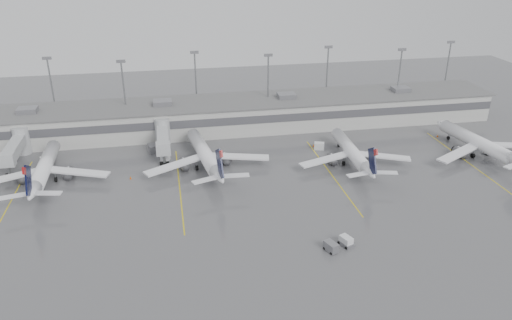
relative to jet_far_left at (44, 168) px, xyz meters
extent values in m
plane|color=#565658|center=(46.98, -32.01, -3.26)|extent=(260.00, 260.00, 0.00)
cube|color=#AEAEA8|center=(46.98, 25.99, 0.74)|extent=(150.00, 16.00, 8.00)
cube|color=#47474C|center=(46.98, 17.94, 1.74)|extent=(150.00, 0.15, 2.20)
cube|color=#606060|center=(46.98, 25.99, 4.79)|extent=(152.00, 17.00, 0.30)
cube|color=slate|center=(-8.02, 25.99, 5.54)|extent=(5.00, 4.00, 1.30)
cube|color=slate|center=(96.98, 25.99, 5.54)|extent=(5.00, 4.00, 1.30)
cylinder|color=gray|center=(-3.02, 35.49, 6.74)|extent=(0.44, 0.44, 20.00)
cube|color=slate|center=(-3.02, 35.49, 16.94)|extent=(2.40, 0.50, 0.80)
cylinder|color=gray|center=(16.98, 27.99, 6.74)|extent=(0.44, 0.44, 20.00)
cube|color=slate|center=(16.98, 27.99, 16.94)|extent=(2.40, 0.50, 0.80)
cylinder|color=gray|center=(36.98, 35.49, 6.74)|extent=(0.44, 0.44, 20.00)
cube|color=slate|center=(36.98, 35.49, 16.94)|extent=(2.40, 0.50, 0.80)
cylinder|color=gray|center=(56.98, 27.99, 6.74)|extent=(0.44, 0.44, 20.00)
cube|color=slate|center=(56.98, 27.99, 16.94)|extent=(2.40, 0.50, 0.80)
cylinder|color=gray|center=(76.98, 35.49, 6.74)|extent=(0.44, 0.44, 20.00)
cube|color=slate|center=(76.98, 35.49, 16.94)|extent=(2.40, 0.50, 0.80)
cylinder|color=gray|center=(96.98, 27.99, 6.74)|extent=(0.44, 0.44, 20.00)
cube|color=slate|center=(96.98, 27.99, 16.94)|extent=(2.40, 0.50, 0.80)
cylinder|color=gray|center=(116.98, 35.49, 6.74)|extent=(0.44, 0.44, 20.00)
cube|color=slate|center=(116.98, 35.49, 16.94)|extent=(2.40, 0.50, 0.80)
cylinder|color=#9FA1A4|center=(-8.52, 17.99, 0.24)|extent=(4.00, 4.00, 7.00)
cube|color=#9FA1A4|center=(-8.52, 11.49, 1.04)|extent=(2.80, 13.00, 2.60)
cube|color=#9FA1A4|center=(-8.52, 3.99, 1.04)|extent=(3.40, 2.40, 3.00)
cylinder|color=gray|center=(-8.52, 3.99, -1.86)|extent=(0.70, 0.70, 2.80)
cube|color=black|center=(-8.52, 3.99, -2.91)|extent=(2.20, 1.20, 0.70)
cylinder|color=#9FA1A4|center=(26.48, 17.99, 0.24)|extent=(4.00, 4.00, 7.00)
cube|color=#9FA1A4|center=(26.48, 11.49, 1.04)|extent=(2.80, 13.00, 2.60)
cube|color=#9FA1A4|center=(26.48, 3.99, 1.04)|extent=(3.40, 2.40, 3.00)
cylinder|color=gray|center=(26.48, 3.99, -1.86)|extent=(0.70, 0.70, 2.80)
cube|color=black|center=(26.48, 3.99, -2.91)|extent=(2.20, 1.20, 0.70)
cube|color=#DBC20C|center=(-5.52, -8.01, -3.26)|extent=(0.25, 40.00, 0.01)
cube|color=#DBC20C|center=(29.48, -8.01, -3.26)|extent=(0.25, 40.00, 0.01)
cube|color=#DBC20C|center=(64.48, -8.01, -3.26)|extent=(0.25, 40.00, 0.01)
cube|color=#DBC20C|center=(99.48, -8.01, -3.26)|extent=(0.25, 40.00, 0.01)
cylinder|color=white|center=(-0.02, 1.57, -0.06)|extent=(3.48, 23.49, 3.20)
cone|color=white|center=(-0.18, 14.78, -0.06)|extent=(3.23, 3.02, 3.20)
cone|color=white|center=(0.15, -12.61, 0.36)|extent=(3.26, 5.37, 3.20)
cube|color=white|center=(-7.44, -1.51, -0.92)|extent=(14.01, 7.07, 0.37)
cube|color=white|center=(7.48, -1.33, -0.92)|extent=(14.05, 6.77, 0.37)
cube|color=black|center=(0.16, -13.14, 3.45)|extent=(0.39, 6.01, 6.97)
cube|color=#9B0B0D|center=(0.18, -14.53, 6.22)|extent=(0.35, 2.16, 2.02)
cylinder|color=black|center=(-0.14, 11.16, -2.78)|extent=(0.38, 0.96, 0.96)
cylinder|color=black|center=(-2.23, -0.59, -2.68)|extent=(0.49, 1.18, 1.17)
cylinder|color=black|center=(2.25, -0.54, -2.68)|extent=(0.49, 1.18, 1.17)
cylinder|color=white|center=(35.98, 2.27, 0.06)|extent=(6.61, 24.60, 3.32)
cone|color=white|center=(34.11, 15.88, 0.06)|extent=(3.71, 3.52, 3.32)
cone|color=white|center=(37.98, -12.33, 0.50)|extent=(4.05, 5.94, 3.32)
cube|color=white|center=(28.72, -1.86, -0.83)|extent=(14.22, 8.86, 0.39)
cube|color=white|center=(44.08, 0.25, -0.83)|extent=(14.68, 5.38, 0.39)
cube|color=black|center=(38.06, -12.88, 3.72)|extent=(1.18, 6.23, 7.25)
cube|color=#9B0B0D|center=(38.26, -14.30, 6.60)|extent=(0.63, 2.27, 2.10)
cylinder|color=black|center=(34.62, 12.14, -2.76)|extent=(0.52, 1.04, 1.00)
cylinder|color=black|center=(33.98, -0.24, -2.65)|extent=(0.66, 1.28, 1.22)
cylinder|color=black|center=(38.59, 0.39, -2.65)|extent=(0.66, 1.28, 1.22)
cylinder|color=white|center=(71.20, -2.25, -0.22)|extent=(3.89, 22.42, 3.04)
cone|color=white|center=(71.68, 10.33, -0.22)|extent=(3.15, 2.95, 3.04)
cone|color=white|center=(70.69, -15.73, 0.19)|extent=(3.23, 5.19, 3.04)
cube|color=white|center=(63.99, -4.82, -1.03)|extent=(13.41, 6.14, 0.36)
cube|color=white|center=(78.19, -5.36, -1.03)|extent=(13.29, 7.03, 0.36)
cube|color=black|center=(70.67, -16.24, 3.13)|extent=(0.52, 5.72, 6.64)
cube|color=#9B0B0D|center=(70.62, -17.56, 5.77)|extent=(0.38, 2.06, 1.93)
cylinder|color=black|center=(71.55, 6.88, -2.81)|extent=(0.39, 0.93, 0.91)
cylinder|color=black|center=(68.99, -4.19, -2.70)|extent=(0.50, 1.13, 1.12)
cylinder|color=black|center=(73.25, -4.36, -2.70)|extent=(0.50, 1.13, 1.12)
cylinder|color=white|center=(104.09, -3.31, 0.02)|extent=(6.90, 24.25, 3.28)
cone|color=white|center=(102.03, 10.08, 0.02)|extent=(3.70, 3.52, 3.28)
cube|color=white|center=(96.99, -7.50, -0.86)|extent=(13.96, 8.93, 0.38)
cube|color=white|center=(112.11, -5.17, -0.86)|extent=(14.47, 5.09, 0.38)
cylinder|color=black|center=(102.59, 6.41, -2.77)|extent=(0.53, 1.03, 0.98)
cylinder|color=black|center=(102.15, -5.82, -2.66)|extent=(0.67, 1.26, 1.20)
cylinder|color=black|center=(106.69, -5.12, -2.66)|extent=(0.67, 1.26, 1.20)
cube|color=silver|center=(57.74, -36.59, -2.38)|extent=(2.25, 2.74, 1.77)
cube|color=slate|center=(57.74, -36.59, -2.92)|extent=(2.58, 3.18, 0.69)
cylinder|color=black|center=(56.64, -35.97, -2.99)|extent=(0.41, 0.59, 0.55)
cylinder|color=black|center=(58.10, -35.38, -2.99)|extent=(0.41, 0.59, 0.55)
cylinder|color=black|center=(57.37, -37.80, -2.99)|extent=(0.41, 0.59, 0.55)
cylinder|color=black|center=(58.84, -37.21, -2.99)|extent=(0.41, 0.59, 0.55)
cube|color=slate|center=(54.54, -37.79, -2.35)|extent=(2.42, 3.06, 1.63)
cylinder|color=black|center=(53.56, -37.15, -2.99)|extent=(0.39, 0.58, 0.54)
cylinder|color=black|center=(55.52, -38.43, -2.99)|extent=(0.39, 0.58, 0.54)
cube|color=silver|center=(-1.57, 9.80, -2.31)|extent=(3.08, 2.46, 1.91)
cube|color=silver|center=(26.70, 7.01, -2.49)|extent=(2.50, 2.00, 1.54)
cube|color=silver|center=(66.13, 6.56, -2.37)|extent=(2.93, 2.40, 1.79)
cube|color=slate|center=(23.69, 12.55, -2.25)|extent=(2.62, 3.57, 2.02)
cone|color=#E55804|center=(-0.25, 7.32, -2.96)|extent=(0.38, 0.38, 0.61)
cone|color=#E55804|center=(18.68, -2.20, -2.90)|extent=(0.46, 0.46, 0.73)
cone|color=#E55804|center=(65.20, 8.38, -2.89)|extent=(0.47, 0.47, 0.75)
cone|color=#E55804|center=(100.77, 8.77, -2.92)|extent=(0.43, 0.43, 0.69)
camera|label=1|loc=(28.03, -107.46, 47.62)|focal=35.00mm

